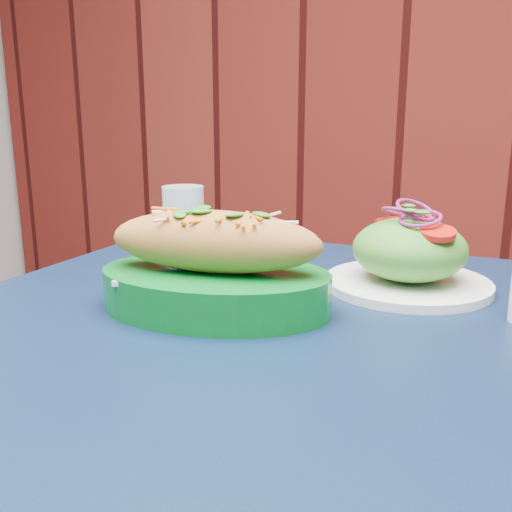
% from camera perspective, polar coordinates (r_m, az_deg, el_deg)
% --- Properties ---
extents(cafe_table, '(0.86, 0.86, 0.75)m').
position_cam_1_polar(cafe_table, '(0.73, 1.16, -12.18)').
color(cafe_table, black).
rests_on(cafe_table, ground).
extents(banh_mi_basket, '(0.32, 0.24, 0.13)m').
position_cam_1_polar(banh_mi_basket, '(0.69, -4.14, -1.25)').
color(banh_mi_basket, '#04681F').
rests_on(banh_mi_basket, cafe_table).
extents(salad_plate, '(0.23, 0.23, 0.12)m').
position_cam_1_polar(salad_plate, '(0.81, 15.06, 0.03)').
color(salad_plate, white).
rests_on(salad_plate, cafe_table).
extents(water_glass, '(0.07, 0.07, 0.11)m').
position_cam_1_polar(water_glass, '(0.99, -7.24, 3.63)').
color(water_glass, silver).
rests_on(water_glass, cafe_table).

